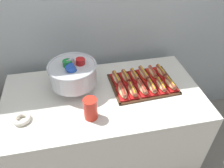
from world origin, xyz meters
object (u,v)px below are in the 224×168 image
object	(u,v)px
hot_dog_0	(123,92)
punch_bowl	(73,73)
hot_dog_6	(117,79)
hot_dog_1	(132,90)
hot_dog_2	(142,88)
hot_dog_3	(152,87)
cup_stack	(90,109)
hot_dog_8	(135,76)
hot_dog_7	(126,77)
hot_dog_9	(144,74)
donut	(22,119)
hot_dog_10	(152,73)
hot_dog_11	(161,72)
hot_dog_5	(170,84)
hot_dog_4	(161,85)
serving_tray	(143,84)
buffet_table	(104,127)

from	to	relation	value
hot_dog_0	punch_bowl	bearing A→B (deg)	156.23
hot_dog_6	hot_dog_1	bearing A→B (deg)	-62.63
hot_dog_2	hot_dog_3	bearing A→B (deg)	2.93
hot_dog_3	cup_stack	distance (m)	0.51
hot_dog_8	hot_dog_1	bearing A→B (deg)	-111.52
hot_dog_6	hot_dog_7	world-z (taller)	hot_dog_7
hot_dog_9	donut	world-z (taller)	hot_dog_9
hot_dog_3	punch_bowl	distance (m)	0.58
hot_dog_10	donut	distance (m)	1.02
hot_dog_9	donut	xyz separation A→B (m)	(-0.91, -0.28, -0.02)
hot_dog_1	hot_dog_6	size ratio (longest dim) A/B	0.92
hot_dog_11	hot_dog_8	bearing A→B (deg)	-177.07
hot_dog_5	cup_stack	bearing A→B (deg)	-163.91
hot_dog_11	cup_stack	xyz separation A→B (m)	(-0.62, -0.34, 0.04)
hot_dog_5	hot_dog_4	bearing A→B (deg)	-177.07
hot_dog_5	hot_dog_6	distance (m)	0.41
serving_tray	cup_stack	distance (m)	0.51
hot_dog_10	punch_bowl	distance (m)	0.64
hot_dog_6	cup_stack	xyz separation A→B (m)	(-0.24, -0.33, 0.04)
hot_dog_8	hot_dog_7	bearing A→B (deg)	-177.07
hot_dog_0	donut	distance (m)	0.70
buffet_table	serving_tray	xyz separation A→B (m)	(0.32, 0.05, 0.38)
hot_dog_7	hot_dog_9	bearing A→B (deg)	2.93
hot_dog_0	hot_dog_10	bearing A→B (deg)	31.74
hot_dog_6	hot_dog_7	xyz separation A→B (m)	(0.07, 0.00, 0.00)
hot_dog_1	cup_stack	size ratio (longest dim) A/B	1.00
hot_dog_4	donut	size ratio (longest dim) A/B	1.40
hot_dog_2	punch_bowl	size ratio (longest dim) A/B	0.46
hot_dog_5	hot_dog_9	bearing A→B (deg)	135.20
hot_dog_1	hot_dog_3	xyz separation A→B (m)	(0.15, 0.01, 0.00)
hot_dog_5	hot_dog_3	bearing A→B (deg)	-177.07
hot_dog_2	hot_dog_8	bearing A→B (deg)	92.93
hot_dog_6	hot_dog_11	xyz separation A→B (m)	(0.37, 0.02, 0.00)
hot_dog_10	punch_bowl	xyz separation A→B (m)	(-0.62, -0.03, 0.11)
buffet_table	hot_dog_2	distance (m)	0.50
hot_dog_6	hot_dog_10	xyz separation A→B (m)	(0.30, 0.02, 0.00)
hot_dog_1	hot_dog_4	xyz separation A→B (m)	(0.22, 0.01, 0.00)
buffet_table	hot_dog_8	size ratio (longest dim) A/B	9.35
hot_dog_0	hot_dog_9	world-z (taller)	hot_dog_0
punch_bowl	hot_dog_5	bearing A→B (deg)	-10.22
hot_dog_7	cup_stack	xyz separation A→B (m)	(-0.32, -0.33, 0.04)
punch_bowl	cup_stack	bearing A→B (deg)	-74.92
serving_tray	hot_dog_7	xyz separation A→B (m)	(-0.12, 0.08, 0.03)
buffet_table	hot_dog_11	distance (m)	0.66
donut	hot_dog_7	bearing A→B (deg)	19.82
hot_dog_11	serving_tray	bearing A→B (deg)	-153.33
hot_dog_5	hot_dog_8	distance (m)	0.28
hot_dog_2	hot_dog_6	size ratio (longest dim) A/B	0.95
hot_dog_7	hot_dog_10	distance (m)	0.23
hot_dog_5	cup_stack	world-z (taller)	cup_stack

